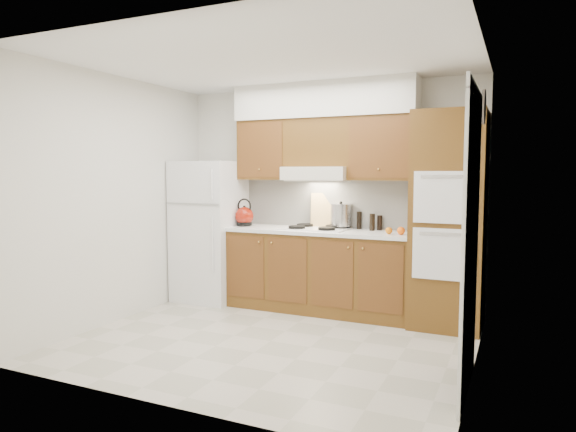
% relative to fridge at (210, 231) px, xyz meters
% --- Properties ---
extents(floor, '(3.60, 3.60, 0.00)m').
position_rel_fridge_xyz_m(floor, '(1.41, -1.14, -0.86)').
color(floor, beige).
rests_on(floor, ground).
extents(ceiling, '(3.60, 3.60, 0.00)m').
position_rel_fridge_xyz_m(ceiling, '(1.41, -1.14, 1.74)').
color(ceiling, white).
rests_on(ceiling, wall_back).
extents(wall_back, '(3.60, 0.02, 2.60)m').
position_rel_fridge_xyz_m(wall_back, '(1.41, 0.36, 0.44)').
color(wall_back, silver).
rests_on(wall_back, floor).
extents(wall_left, '(0.02, 3.00, 2.60)m').
position_rel_fridge_xyz_m(wall_left, '(-0.40, -1.14, 0.44)').
color(wall_left, silver).
rests_on(wall_left, floor).
extents(wall_right, '(0.02, 3.00, 2.60)m').
position_rel_fridge_xyz_m(wall_right, '(3.21, -1.14, 0.44)').
color(wall_right, silver).
rests_on(wall_right, floor).
extents(fridge, '(0.75, 0.72, 1.72)m').
position_rel_fridge_xyz_m(fridge, '(0.00, 0.00, 0.00)').
color(fridge, white).
rests_on(fridge, floor).
extents(base_cabinets, '(2.11, 0.60, 0.90)m').
position_rel_fridge_xyz_m(base_cabinets, '(1.43, 0.06, -0.41)').
color(base_cabinets, brown).
rests_on(base_cabinets, floor).
extents(countertop, '(2.13, 0.62, 0.04)m').
position_rel_fridge_xyz_m(countertop, '(1.43, 0.05, 0.06)').
color(countertop, white).
rests_on(countertop, base_cabinets).
extents(backsplash, '(2.11, 0.03, 0.56)m').
position_rel_fridge_xyz_m(backsplash, '(1.43, 0.34, 0.36)').
color(backsplash, white).
rests_on(backsplash, countertop).
extents(oven_cabinet, '(0.70, 0.65, 2.20)m').
position_rel_fridge_xyz_m(oven_cabinet, '(2.85, 0.03, 0.24)').
color(oven_cabinet, brown).
rests_on(oven_cabinet, floor).
extents(upper_cab_left, '(0.63, 0.33, 0.70)m').
position_rel_fridge_xyz_m(upper_cab_left, '(0.69, 0.19, 0.99)').
color(upper_cab_left, brown).
rests_on(upper_cab_left, wall_back).
extents(upper_cab_right, '(0.73, 0.33, 0.70)m').
position_rel_fridge_xyz_m(upper_cab_right, '(2.12, 0.19, 0.99)').
color(upper_cab_right, brown).
rests_on(upper_cab_right, wall_back).
extents(range_hood, '(0.75, 0.45, 0.15)m').
position_rel_fridge_xyz_m(range_hood, '(1.38, 0.13, 0.71)').
color(range_hood, silver).
rests_on(range_hood, wall_back).
extents(upper_cab_over_hood, '(0.75, 0.33, 0.55)m').
position_rel_fridge_xyz_m(upper_cab_over_hood, '(1.38, 0.19, 1.06)').
color(upper_cab_over_hood, brown).
rests_on(upper_cab_over_hood, range_hood).
extents(soffit, '(2.13, 0.36, 0.40)m').
position_rel_fridge_xyz_m(soffit, '(1.43, 0.18, 1.54)').
color(soffit, silver).
rests_on(soffit, wall_back).
extents(cooktop, '(0.74, 0.50, 0.01)m').
position_rel_fridge_xyz_m(cooktop, '(1.38, 0.07, 0.09)').
color(cooktop, white).
rests_on(cooktop, countertop).
extents(doorway, '(0.02, 0.90, 2.10)m').
position_rel_fridge_xyz_m(doorway, '(3.19, -1.49, 0.19)').
color(doorway, black).
rests_on(doorway, floor).
extents(wall_clock, '(0.02, 0.30, 0.30)m').
position_rel_fridge_xyz_m(wall_clock, '(3.19, -0.59, 1.29)').
color(wall_clock, '#3F3833').
rests_on(wall_clock, wall_right).
extents(kettle, '(0.27, 0.27, 0.22)m').
position_rel_fridge_xyz_m(kettle, '(0.47, 0.03, 0.20)').
color(kettle, maroon).
rests_on(kettle, countertop).
extents(cutting_board, '(0.33, 0.19, 0.41)m').
position_rel_fridge_xyz_m(cutting_board, '(1.40, 0.30, 0.28)').
color(cutting_board, tan).
rests_on(cutting_board, countertop).
extents(stock_pot, '(0.31, 0.31, 0.25)m').
position_rel_fridge_xyz_m(stock_pot, '(1.63, 0.24, 0.23)').
color(stock_pot, '#B5B5BA').
rests_on(stock_pot, cooktop).
extents(condiment_a, '(0.07, 0.07, 0.20)m').
position_rel_fridge_xyz_m(condiment_a, '(1.82, 0.31, 0.18)').
color(condiment_a, black).
rests_on(condiment_a, countertop).
extents(condiment_b, '(0.07, 0.07, 0.19)m').
position_rel_fridge_xyz_m(condiment_b, '(2.01, 0.19, 0.17)').
color(condiment_b, black).
rests_on(condiment_b, countertop).
extents(condiment_c, '(0.07, 0.07, 0.17)m').
position_rel_fridge_xyz_m(condiment_c, '(2.07, 0.28, 0.16)').
color(condiment_c, black).
rests_on(condiment_c, countertop).
extents(orange_near, '(0.10, 0.10, 0.08)m').
position_rel_fridge_xyz_m(orange_near, '(2.39, -0.06, 0.12)').
color(orange_near, '#FF580D').
rests_on(orange_near, countertop).
extents(orange_far, '(0.09, 0.09, 0.07)m').
position_rel_fridge_xyz_m(orange_far, '(2.26, -0.05, 0.12)').
color(orange_far, orange).
rests_on(orange_far, countertop).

